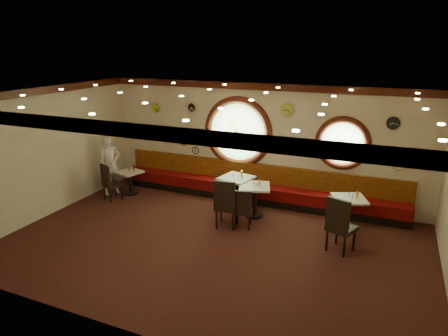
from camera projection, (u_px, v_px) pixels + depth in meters
floor at (213, 244)px, 8.67m from camera, size 9.00×6.00×0.00m
ceiling at (212, 96)px, 7.72m from camera, size 9.00×6.00×0.02m
wall_back at (259, 143)px, 10.83m from camera, size 9.00×0.02×3.20m
wall_front at (122, 236)px, 5.56m from camera, size 9.00×0.02×3.20m
wall_left at (48, 152)px, 9.89m from camera, size 0.02×6.00×3.20m
molding_back at (259, 87)px, 10.34m from camera, size 9.00×0.10×0.18m
molding_front at (116, 129)px, 5.16m from camera, size 9.00×0.10×0.18m
molding_left at (41, 91)px, 9.42m from camera, size 0.10×6.00×0.18m
banquette_base at (254, 198)px, 11.03m from camera, size 8.00×0.55×0.20m
banquette_seat at (254, 189)px, 10.95m from camera, size 8.00×0.55×0.30m
banquette_back at (257, 173)px, 11.03m from camera, size 8.00×0.10×0.55m
porthole_left_glass at (238, 132)px, 10.98m from camera, size 1.66×0.02×1.66m
porthole_left_frame at (238, 132)px, 10.96m from camera, size 1.98×0.18×1.98m
porthole_left_ring at (237, 132)px, 10.94m from camera, size 1.61×0.03×1.61m
porthole_right_glass at (343, 143)px, 9.94m from camera, size 1.10×0.02×1.10m
porthole_right_frame at (343, 143)px, 9.92m from camera, size 1.38×0.18×1.38m
porthole_right_ring at (342, 144)px, 9.90m from camera, size 1.09×0.03×1.09m
wall_clock_0 at (183, 139)px, 11.69m from camera, size 0.36×0.03×0.36m
wall_clock_1 at (146, 134)px, 12.16m from camera, size 0.32×0.03×0.32m
wall_clock_2 at (192, 107)px, 11.29m from camera, size 0.24×0.03×0.24m
wall_clock_3 at (196, 150)px, 11.63m from camera, size 0.20×0.03×0.20m
wall_clock_4 at (399, 163)px, 9.50m from camera, size 0.34×0.03×0.34m
wall_clock_5 at (156, 108)px, 11.77m from camera, size 0.26×0.03×0.26m
wall_clock_6 at (287, 110)px, 10.23m from camera, size 0.30×0.03×0.30m
wall_clock_7 at (393, 123)px, 9.32m from camera, size 0.28×0.03×0.28m
table_a at (130, 180)px, 11.47m from camera, size 0.76×0.76×0.68m
table_b at (236, 189)px, 10.47m from camera, size 0.92×0.92×0.85m
table_c at (254, 197)px, 9.95m from camera, size 0.94×0.94×0.82m
table_d at (348, 209)px, 9.24m from camera, size 0.93×0.93×0.79m
chair_a at (109, 180)px, 10.94m from camera, size 0.57×0.57×0.65m
chair_b at (226, 201)px, 9.24m from camera, size 0.56×0.56×0.74m
chair_c at (243, 207)px, 9.24m from camera, size 0.49×0.49×0.60m
chair_d at (340, 222)px, 8.13m from camera, size 0.66×0.66×0.76m
condiment_a_salt at (130, 169)px, 11.44m from camera, size 0.03×0.03×0.09m
condiment_b_salt at (233, 174)px, 10.43m from camera, size 0.04×0.04×0.11m
condiment_c_salt at (253, 183)px, 9.90m from camera, size 0.03×0.03×0.10m
condiment_d_salt at (349, 195)px, 9.22m from camera, size 0.03×0.03×0.09m
condiment_a_pepper at (129, 169)px, 11.38m from camera, size 0.04×0.04×0.11m
condiment_b_pepper at (238, 175)px, 10.37m from camera, size 0.04×0.04×0.10m
condiment_c_pepper at (257, 183)px, 9.84m from camera, size 0.04×0.04×0.11m
condiment_d_pepper at (353, 196)px, 9.11m from camera, size 0.04×0.04×0.10m
condiment_a_bottle at (134, 168)px, 11.42m from camera, size 0.05×0.05×0.17m
condiment_b_bottle at (242, 174)px, 10.32m from camera, size 0.06×0.06×0.18m
condiment_c_bottle at (260, 182)px, 9.84m from camera, size 0.05×0.05×0.15m
condiment_d_bottle at (357, 194)px, 9.11m from camera, size 0.06×0.06×0.18m
waiter at (110, 165)px, 11.39m from camera, size 0.68×0.75×1.72m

